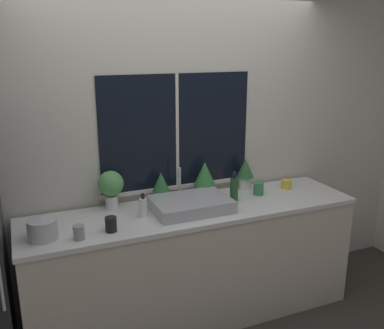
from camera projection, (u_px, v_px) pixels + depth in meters
The scene contains 15 objects.
wall_back at pixel (176, 145), 3.50m from camera, with size 8.00×0.09×2.70m.
wall_right at pixel (335, 114), 5.08m from camera, with size 0.06×7.00×2.70m.
counter at pixel (194, 263), 3.40m from camera, with size 2.60×0.66×0.94m.
sink at pixel (191, 204), 3.23m from camera, with size 0.58×0.46×0.27m.
potted_plant_far_left at pixel (111, 186), 3.22m from camera, with size 0.19×0.19×0.30m.
potted_plant_center_left at pixel (161, 185), 3.39m from camera, with size 0.14×0.14×0.24m.
potted_plant_center_right at pixel (205, 176), 3.52m from camera, with size 0.18×0.18×0.28m.
potted_plant_far_right at pixel (245, 171), 3.67m from camera, with size 0.15×0.15×0.27m.
soap_bottle at pixel (143, 207), 3.10m from camera, with size 0.06×0.06×0.18m.
bottle_tall at pixel (234, 189), 3.38m from camera, with size 0.06×0.06×0.25m.
mug_yellow at pixel (286, 184), 3.71m from camera, with size 0.09×0.09×0.08m.
mug_grey at pixel (79, 232), 2.74m from camera, with size 0.07×0.07×0.09m.
mug_green at pixel (258, 189), 3.55m from camera, with size 0.08×0.08×0.10m.
mug_black at pixel (111, 224), 2.86m from camera, with size 0.08×0.08×0.10m.
kettle at pixel (43, 228), 2.74m from camera, with size 0.19×0.19×0.15m.
Camera 1 is at (-1.21, -2.49, 2.16)m, focal length 40.00 mm.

